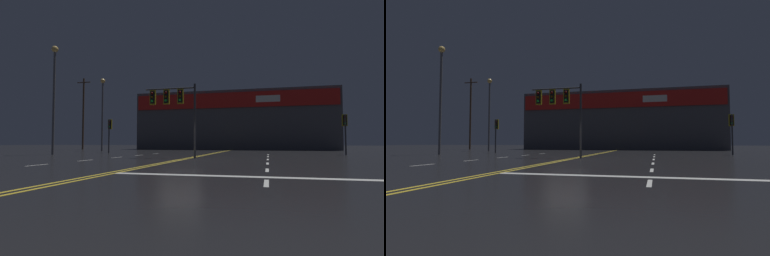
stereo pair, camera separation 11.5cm
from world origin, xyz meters
TOP-DOWN VIEW (x-y plane):
  - ground_plane at (0.00, 0.00)m, footprint 200.00×200.00m
  - road_markings at (0.94, -1.46)m, footprint 14.80×60.00m
  - traffic_signal_median at (-1.09, 2.07)m, footprint 3.48×0.36m
  - traffic_signal_corner_northeast at (11.18, 10.44)m, footprint 0.42×0.36m
  - traffic_signal_corner_northwest at (-10.33, 10.13)m, footprint 0.42×0.36m
  - streetlight_near_right at (-12.63, 4.88)m, footprint 0.56×0.56m
  - streetlight_far_left at (-14.43, 15.54)m, footprint 0.56×0.56m
  - building_backdrop at (0.00, 29.98)m, footprint 28.55×10.23m
  - utility_pole_row at (-2.19, 22.56)m, footprint 44.99×0.26m

SIDE VIEW (x-z plane):
  - ground_plane at x=0.00m, z-range 0.00..0.00m
  - road_markings at x=0.94m, z-range 0.00..0.01m
  - traffic_signal_corner_northwest at x=-10.33m, z-range 0.78..4.12m
  - traffic_signal_corner_northeast at x=11.18m, z-range 0.79..4.15m
  - traffic_signal_median at x=-1.09m, z-range 1.33..6.17m
  - building_backdrop at x=0.00m, z-range 0.01..8.46m
  - utility_pole_row at x=-2.19m, z-range -0.18..10.51m
  - streetlight_far_left at x=-14.43m, z-range 1.27..10.07m
  - streetlight_near_right at x=-12.63m, z-range 1.30..10.60m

